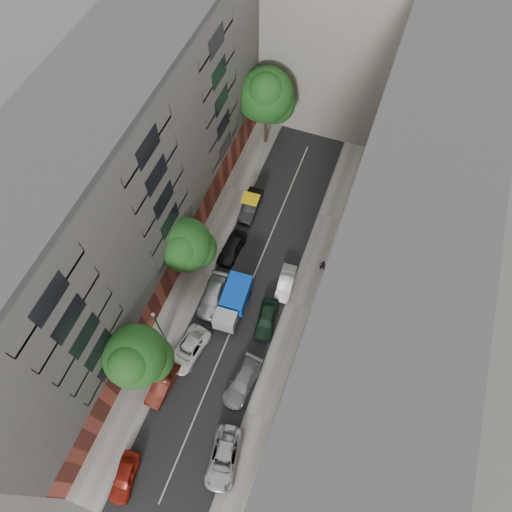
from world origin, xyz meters
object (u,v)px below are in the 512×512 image
at_px(car_right_2, 266,319).
at_px(tree_mid, 186,247).
at_px(tarp_truck, 233,302).
at_px(car_left_1, 163,384).
at_px(car_right_3, 286,283).
at_px(car_right_1, 242,382).
at_px(tree_near, 136,358).
at_px(car_right_0, 224,458).
at_px(tree_far, 267,97).
at_px(car_left_3, 213,296).
at_px(pedestrian, 322,265).
at_px(car_left_5, 251,205).
at_px(lamp_post, 158,325).
at_px(car_left_4, 232,248).
at_px(car_left_0, 125,477).
at_px(car_left_2, 189,350).

height_order(car_right_2, tree_mid, tree_mid).
relative_size(tarp_truck, car_left_1, 1.31).
xyz_separation_m(car_left_1, car_right_3, (6.90, 13.00, -0.03)).
bearing_deg(car_right_2, car_right_1, -97.36).
bearing_deg(tree_near, car_right_0, -24.27).
bearing_deg(car_right_0, tree_far, 95.39).
distance_m(car_right_3, tree_far, 19.86).
bearing_deg(car_right_3, car_left_3, -153.10).
xyz_separation_m(tarp_truck, tree_near, (-4.43, -8.79, 4.40)).
height_order(tarp_truck, pedestrian, tarp_truck).
bearing_deg(car_left_5, lamp_post, -100.75).
bearing_deg(car_left_5, tree_mid, -111.85).
distance_m(tree_mid, pedestrian, 13.52).
bearing_deg(lamp_post, car_right_0, -39.95).
bearing_deg(car_right_3, pedestrian, 41.13).
relative_size(car_left_4, car_right_0, 0.85).
relative_size(tree_near, lamp_post, 1.37).
height_order(tree_mid, tree_far, tree_far).
bearing_deg(tarp_truck, tree_near, -120.58).
distance_m(car_right_2, tree_near, 12.61).
relative_size(tree_mid, tree_far, 0.70).
xyz_separation_m(tree_near, pedestrian, (11.15, 15.64, -4.80)).
relative_size(car_left_5, lamp_post, 0.74).
distance_m(car_left_3, car_left_5, 11.21).
xyz_separation_m(lamp_post, pedestrian, (11.44, 12.07, -3.01)).
relative_size(car_left_3, car_left_4, 1.12).
distance_m(car_left_1, car_right_3, 14.72).
relative_size(car_left_0, car_right_3, 0.98).
bearing_deg(tree_far, tree_near, -90.34).
bearing_deg(car_right_1, car_right_0, -75.72).
distance_m(car_left_0, pedestrian, 25.33).
relative_size(car_left_0, car_left_5, 0.86).
xyz_separation_m(car_left_1, tree_near, (-1.43, 0.29, 5.08)).
height_order(car_left_3, tree_far, tree_far).
bearing_deg(car_right_1, car_left_2, 176.80).
bearing_deg(car_right_2, tree_near, -139.98).
bearing_deg(car_right_0, car_left_1, 144.71).
distance_m(car_right_3, pedestrian, 4.08).
distance_m(tree_near, tree_mid, 11.31).
bearing_deg(car_right_1, tree_mid, 142.17).
bearing_deg(car_left_2, lamp_post, -177.32).
bearing_deg(car_left_3, car_left_4, 87.96).
xyz_separation_m(car_left_0, car_left_5, (0.10, 28.00, 0.08)).
bearing_deg(car_left_5, pedestrian, -28.98).
xyz_separation_m(car_left_5, tree_mid, (-3.00, -8.93, 3.71)).
height_order(car_left_0, car_right_1, car_right_1).
relative_size(car_right_1, pedestrian, 2.97).
relative_size(car_right_1, car_right_2, 1.14).
bearing_deg(tree_near, car_left_1, -11.51).
height_order(tarp_truck, tree_near, tree_near).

